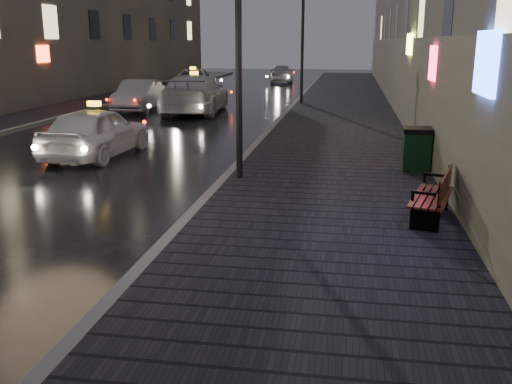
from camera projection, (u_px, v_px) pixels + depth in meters
ground at (11, 290)px, 7.34m from camera, size 120.00×120.00×0.00m
sidewalk at (343, 108)px, 26.74m from camera, size 4.60×58.00×0.15m
curb at (292, 107)px, 27.11m from camera, size 0.20×58.00×0.15m
sidewalk_far at (91, 103)px, 28.71m from camera, size 2.40×58.00×0.15m
curb_far at (115, 103)px, 28.50m from camera, size 0.20×58.00×0.15m
building_far_c at (128, 10)px, 45.23m from camera, size 6.00×22.00×11.00m
lamp_near at (238, 22)px, 11.87m from camera, size 0.36×0.36×5.28m
lamp_far at (303, 33)px, 27.13m from camera, size 0.36×0.36×5.28m
bench at (435, 196)px, 9.64m from camera, size 0.96×1.74×0.84m
trash_bin at (417, 149)px, 13.29m from camera, size 0.69×0.69×1.01m
taxi_near at (96, 132)px, 15.58m from camera, size 1.87×4.18×1.40m
car_left_mid at (139, 96)px, 26.03m from camera, size 1.77×4.27×1.37m
taxi_mid at (195, 94)px, 25.07m from camera, size 2.75×5.94×1.68m
taxi_far at (193, 81)px, 34.96m from camera, size 3.06×5.46×1.44m
car_far at (281, 74)px, 42.97m from camera, size 2.23×4.38×1.43m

